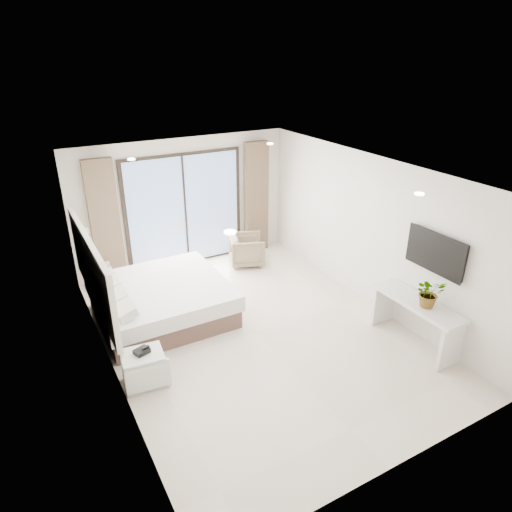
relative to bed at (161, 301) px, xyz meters
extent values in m
plane|color=beige|center=(1.21, -1.23, -0.32)|extent=(6.20, 6.20, 0.00)
cube|color=silver|center=(1.21, 1.87, 1.03)|extent=(4.60, 0.02, 2.70)
cube|color=silver|center=(1.21, -4.33, 1.03)|extent=(4.60, 0.02, 2.70)
cube|color=silver|center=(-1.09, -1.23, 1.03)|extent=(0.02, 6.20, 2.70)
cube|color=silver|center=(3.51, -1.23, 1.03)|extent=(0.02, 6.20, 2.70)
cube|color=white|center=(1.21, -1.23, 2.38)|extent=(4.60, 6.20, 0.02)
cube|color=white|center=(-1.04, 0.00, 0.83)|extent=(0.08, 3.00, 1.20)
cube|color=black|center=(3.46, -2.70, 1.23)|extent=(0.06, 1.00, 0.58)
cube|color=black|center=(3.42, -2.70, 1.23)|extent=(0.02, 1.04, 0.62)
cube|color=black|center=(1.21, 1.84, 0.88)|extent=(2.56, 0.04, 2.42)
cube|color=#7F98CB|center=(1.21, 1.81, 0.88)|extent=(2.40, 0.01, 2.30)
cube|color=brown|center=(-0.44, 1.73, 0.93)|extent=(0.55, 0.14, 2.50)
cube|color=brown|center=(2.86, 1.73, 0.93)|extent=(0.55, 0.14, 2.50)
cylinder|color=white|center=(-0.09, -3.03, 2.36)|extent=(0.12, 0.12, 0.02)
cylinder|color=white|center=(2.51, -3.03, 2.36)|extent=(0.12, 0.12, 0.02)
cylinder|color=white|center=(-0.09, 0.57, 2.36)|extent=(0.12, 0.12, 0.02)
cylinder|color=white|center=(2.51, 0.57, 2.36)|extent=(0.12, 0.12, 0.02)
cube|color=brown|center=(0.02, 0.00, -0.15)|extent=(2.11, 2.00, 0.34)
cube|color=white|center=(0.02, 0.00, 0.15)|extent=(2.19, 2.09, 0.27)
cube|color=white|center=(-0.74, -0.69, 0.36)|extent=(0.28, 0.42, 0.14)
cube|color=white|center=(-0.74, -0.23, 0.36)|extent=(0.28, 0.42, 0.14)
cube|color=white|center=(-0.74, 0.23, 0.36)|extent=(0.28, 0.42, 0.14)
cube|color=white|center=(-0.74, 0.69, 0.36)|extent=(0.28, 0.42, 0.14)
cube|color=silver|center=(-0.78, -1.58, 0.17)|extent=(0.61, 0.52, 0.05)
cube|color=silver|center=(-0.78, -1.58, -0.29)|extent=(0.61, 0.52, 0.05)
cube|color=silver|center=(-0.78, -1.79, -0.07)|extent=(0.56, 0.11, 0.46)
cube|color=silver|center=(-0.78, -1.38, -0.07)|extent=(0.56, 0.11, 0.46)
cube|color=black|center=(-0.77, -1.57, 0.23)|extent=(0.24, 0.21, 0.07)
cube|color=silver|center=(3.25, -2.70, 0.42)|extent=(0.48, 1.54, 0.06)
cube|color=silver|center=(3.25, -3.39, 0.03)|extent=(0.46, 0.06, 0.71)
cube|color=silver|center=(3.25, -2.01, 0.03)|extent=(0.46, 0.06, 0.71)
imported|color=#33662D|center=(3.25, -2.87, 0.63)|extent=(0.57, 0.59, 0.36)
imported|color=#9B8665|center=(2.32, 1.17, 0.04)|extent=(0.85, 0.88, 0.71)
camera|label=1|loc=(-1.89, -6.79, 4.03)|focal=32.00mm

